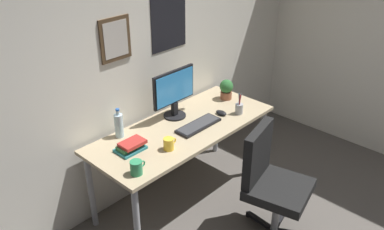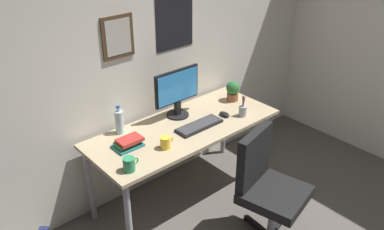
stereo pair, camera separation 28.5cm
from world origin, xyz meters
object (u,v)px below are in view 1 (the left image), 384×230
Objects in this scene: office_chair at (270,179)px; pen_cup at (239,108)px; coffee_mug_near at (136,168)px; coffee_mug_far at (169,144)px; monitor at (174,92)px; water_bottle at (119,125)px; book_stack_left at (131,146)px; potted_plant at (226,89)px; computer_mouse at (221,113)px; keyboard at (198,125)px.

pen_cup is (0.37, 0.61, 0.27)m from office_chair.
coffee_mug_near is 1.22m from pen_cup.
office_chair is 7.90× the size of coffee_mug_far.
pen_cup is (0.43, -0.39, -0.19)m from monitor.
water_bottle reaches higher than coffee_mug_near.
book_stack_left is (-0.21, 0.20, -0.01)m from coffee_mug_far.
pen_cup is at bearing 1.52° from coffee_mug_near.
book_stack_left is (0.17, 0.27, -0.02)m from coffee_mug_near.
potted_plant is (1.38, 0.31, 0.05)m from coffee_mug_near.
monitor is at bearing 137.16° from computer_mouse.
pen_cup is at bearing -120.04° from potted_plant.
potted_plant is 1.22m from book_stack_left.
computer_mouse is 1.10m from coffee_mug_near.
keyboard is 2.21× the size of potted_plant.
pen_cup reaches higher than coffee_mug_near.
water_bottle is at bearing 108.29° from coffee_mug_far.
office_chair is 1.09m from potted_plant.
coffee_mug_near is at bearing -167.20° from potted_plant.
potted_plant is at bearing 13.92° from coffee_mug_far.
coffee_mug_near is at bearing -115.35° from water_bottle.
office_chair is 1.27m from water_bottle.
computer_mouse is 0.55× the size of pen_cup.
coffee_mug_near is 0.38m from coffee_mug_far.
water_bottle is 0.25m from book_stack_left.
potted_plant is at bearing -10.12° from monitor.
computer_mouse is at bearing -0.54° from keyboard.
coffee_mug_far is at bearing 126.21° from office_chair.
pen_cup is at bearing -39.51° from computer_mouse.
computer_mouse is 0.88× the size of coffee_mug_near.
potted_plant is (0.54, 0.89, 0.32)m from office_chair.
coffee_mug_far is at bearing -166.08° from potted_plant.
monitor is (-0.06, 1.00, 0.45)m from office_chair.
computer_mouse is 0.72m from coffee_mug_far.
coffee_mug_far reaches higher than computer_mouse.
monitor reaches higher than computer_mouse.
pen_cup is 1.08m from book_stack_left.
computer_mouse is at bearing 7.02° from coffee_mug_near.
book_stack_left reaches higher than keyboard.
book_stack_left is (-0.63, 0.13, 0.02)m from keyboard.
keyboard is at bearing -32.56° from water_bottle.
office_chair is 4.75× the size of pen_cup.
coffee_mug_far is at bearing -139.10° from monitor.
office_chair is 0.76m from pen_cup.
water_bottle is 1.16m from potted_plant.
potted_plant is at bearing 12.80° from coffee_mug_near.
keyboard is at bearing 179.46° from computer_mouse.
monitor reaches higher than coffee_mug_far.
office_chair reaches higher than pen_cup.
potted_plant is 0.89× the size of book_stack_left.
water_bottle is (-0.61, 1.07, 0.32)m from office_chair.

